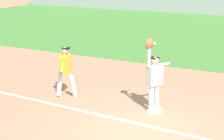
% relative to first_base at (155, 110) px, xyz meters
% --- Properties ---
extents(ground_plane, '(79.74, 79.74, 0.00)m').
position_rel_first_base_xyz_m(ground_plane, '(0.01, -1.38, -0.04)').
color(ground_plane, tan).
extents(chalk_foul_line, '(11.99, 0.74, 0.01)m').
position_rel_first_base_xyz_m(chalk_foul_line, '(-4.00, -0.90, -0.04)').
color(chalk_foul_line, white).
rests_on(chalk_foul_line, ground_plane).
extents(first_base, '(0.39, 0.39, 0.08)m').
position_rel_first_base_xyz_m(first_base, '(0.00, 0.00, 0.00)').
color(first_base, white).
rests_on(first_base, ground_plane).
extents(fielder, '(0.59, 0.81, 2.28)m').
position_rel_first_base_xyz_m(fielder, '(-0.04, -0.07, 1.08)').
color(fielder, silver).
rests_on(fielder, ground_plane).
extents(runner, '(0.81, 0.84, 1.72)m').
position_rel_first_base_xyz_m(runner, '(-3.14, -0.14, 0.96)').
color(runner, white).
rests_on(runner, ground_plane).
extents(baseball, '(0.07, 0.07, 0.07)m').
position_rel_first_base_xyz_m(baseball, '(-0.11, 0.08, 2.04)').
color(baseball, white).
extents(parked_car_green, '(4.58, 2.48, 1.25)m').
position_rel_first_base_xyz_m(parked_car_green, '(-3.97, 28.77, 0.63)').
color(parked_car_green, '#1E6B33').
rests_on(parked_car_green, ground_plane).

